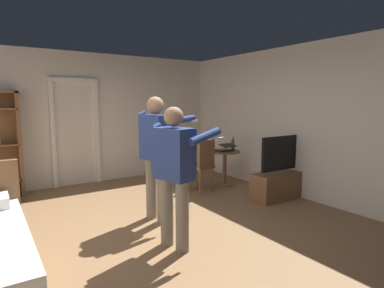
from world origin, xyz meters
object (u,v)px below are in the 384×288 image
object	(u,v)px
bottle_on_table	(233,145)
wooden_chair	(202,164)
person_striped_shirt	(157,149)
laptop	(225,149)
tv_flatscreen	(281,181)
side_table	(225,162)
person_blue_shirt	(175,168)

from	to	relation	value
bottle_on_table	wooden_chair	world-z (taller)	wooden_chair
bottle_on_table	person_striped_shirt	world-z (taller)	person_striped_shirt
laptop	wooden_chair	bearing A→B (deg)	-168.06
tv_flatscreen	side_table	world-z (taller)	tv_flatscreen
wooden_chair	person_striped_shirt	size ratio (longest dim) A/B	0.57
person_blue_shirt	person_striped_shirt	bearing A→B (deg)	75.43
side_table	person_blue_shirt	size ratio (longest dim) A/B	0.43
laptop	wooden_chair	distance (m)	0.69
tv_flatscreen	person_blue_shirt	bearing A→B (deg)	-166.12
tv_flatscreen	person_blue_shirt	distance (m)	2.67
tv_flatscreen	side_table	bearing A→B (deg)	103.94
laptop	bottle_on_table	bearing A→B (deg)	-12.41
wooden_chair	person_blue_shirt	xyz separation A→B (m)	(-1.55, -1.64, 0.39)
bottle_on_table	tv_flatscreen	bearing A→B (deg)	-81.98
person_blue_shirt	person_striped_shirt	xyz separation A→B (m)	(0.23, 0.90, 0.08)
bottle_on_table	person_blue_shirt	size ratio (longest dim) A/B	0.17
tv_flatscreen	wooden_chair	world-z (taller)	tv_flatscreen
tv_flatscreen	person_striped_shirt	xyz separation A→B (m)	(-2.28, 0.28, 0.71)
bottle_on_table	person_blue_shirt	bearing A→B (deg)	-143.55
person_blue_shirt	tv_flatscreen	bearing A→B (deg)	13.88
tv_flatscreen	person_striped_shirt	distance (m)	2.40
tv_flatscreen	bottle_on_table	distance (m)	1.24
side_table	wooden_chair	distance (m)	0.70
bottle_on_table	person_striped_shirt	bearing A→B (deg)	-158.33
tv_flatscreen	bottle_on_table	bearing A→B (deg)	98.02
wooden_chair	person_blue_shirt	size ratio (longest dim) A/B	0.61
wooden_chair	person_blue_shirt	world-z (taller)	person_blue_shirt
tv_flatscreen	wooden_chair	size ratio (longest dim) A/B	1.17
tv_flatscreen	person_blue_shirt	xyz separation A→B (m)	(-2.52, -0.62, 0.63)
wooden_chair	person_striped_shirt	bearing A→B (deg)	-150.45
person_striped_shirt	bottle_on_table	bearing A→B (deg)	21.67
tv_flatscreen	person_blue_shirt	world-z (taller)	person_blue_shirt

